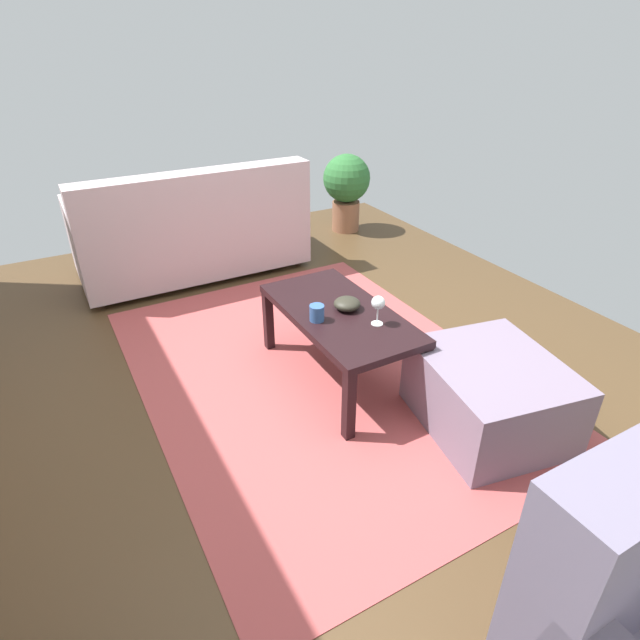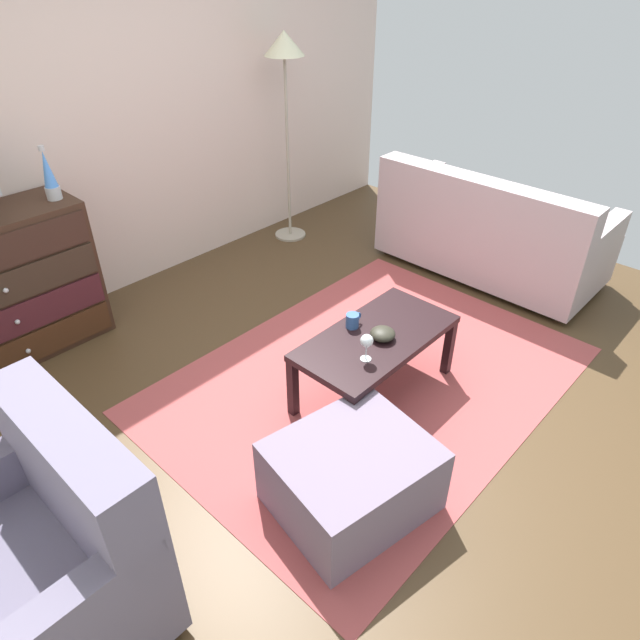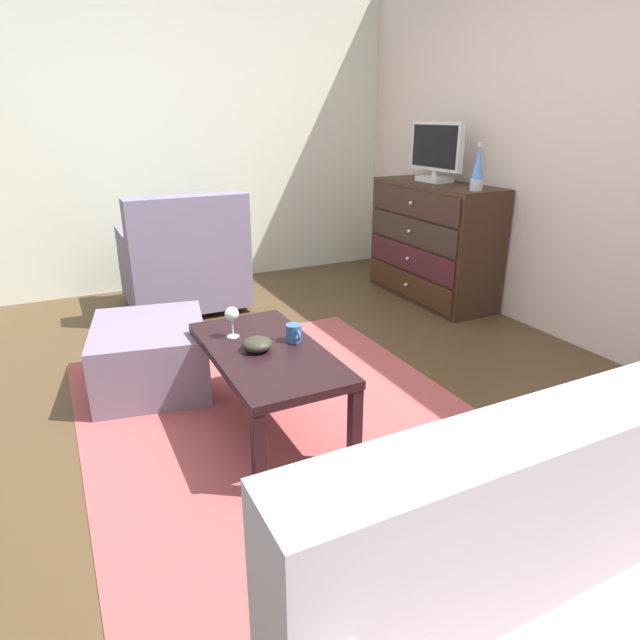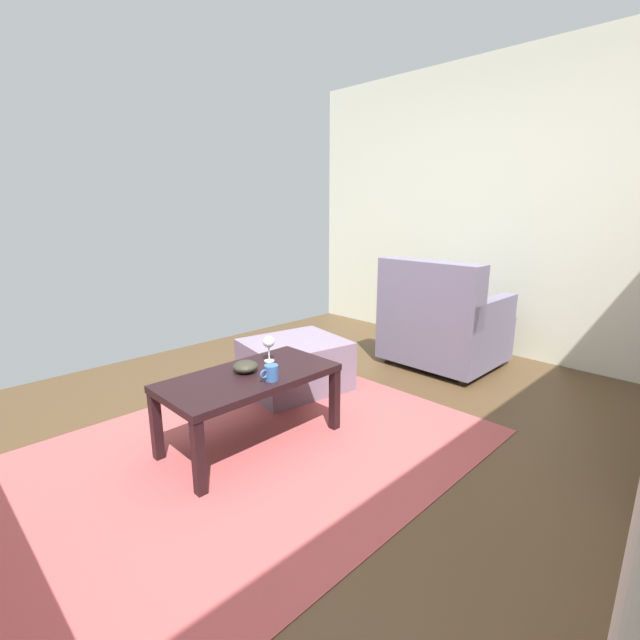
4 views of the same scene
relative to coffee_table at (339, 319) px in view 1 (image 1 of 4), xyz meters
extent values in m
cube|color=#4A3620|center=(-0.12, 0.28, -0.39)|extent=(5.66, 4.48, 0.05)
cube|color=#A44747|center=(0.08, 0.08, -0.36)|extent=(2.60, 1.90, 0.01)
cube|color=black|center=(-0.46, 0.22, -0.18)|extent=(0.05, 0.05, 0.38)
cube|color=black|center=(0.46, 0.22, -0.18)|extent=(0.05, 0.05, 0.38)
cube|color=black|center=(-0.46, -0.22, -0.18)|extent=(0.05, 0.05, 0.38)
cube|color=black|center=(0.46, -0.22, -0.18)|extent=(0.05, 0.05, 0.38)
cube|color=black|center=(0.00, 0.00, 0.03)|extent=(0.98, 0.50, 0.04)
cylinder|color=silver|center=(-0.21, -0.09, 0.06)|extent=(0.06, 0.06, 0.00)
cylinder|color=silver|center=(-0.21, -0.09, 0.10)|extent=(0.01, 0.01, 0.09)
sphere|color=silver|center=(-0.21, -0.09, 0.18)|extent=(0.07, 0.07, 0.07)
cylinder|color=#325795|center=(-0.03, 0.16, 0.10)|extent=(0.08, 0.08, 0.09)
torus|color=#325795|center=(0.02, 0.16, 0.10)|extent=(0.05, 0.01, 0.05)
ellipsoid|color=#2D2B21|center=(0.00, -0.04, 0.09)|extent=(0.14, 0.14, 0.06)
cylinder|color=#332319|center=(2.20, -0.51, -0.34)|extent=(0.05, 0.05, 0.05)
cylinder|color=#332319|center=(2.20, 1.05, -0.34)|extent=(0.05, 0.05, 0.05)
cylinder|color=#332319|center=(1.51, -0.51, -0.34)|extent=(0.05, 0.05, 0.05)
cylinder|color=#332319|center=(1.51, 1.05, -0.34)|extent=(0.05, 0.05, 0.05)
cube|color=#B2A1A7|center=(1.86, 0.27, -0.13)|extent=(0.85, 1.71, 0.38)
cube|color=#B2A1A7|center=(1.53, 0.27, 0.28)|extent=(0.20, 1.71, 0.42)
cube|color=#B2A1A7|center=(1.86, -0.53, 0.17)|extent=(0.81, 0.12, 0.20)
cube|color=#B2A1A7|center=(1.86, 1.07, 0.17)|extent=(0.81, 0.12, 0.20)
cylinder|color=#596A5A|center=(2.13, 0.08, 0.15)|extent=(0.16, 0.40, 0.16)
cube|color=slate|center=(-0.71, -0.43, -0.18)|extent=(0.80, 0.72, 0.37)
cylinder|color=brown|center=(2.06, -1.31, -0.23)|extent=(0.26, 0.26, 0.28)
sphere|color=#2D6B33|center=(2.06, -1.31, 0.13)|extent=(0.44, 0.44, 0.44)
camera|label=1|loc=(-2.07, 1.27, 1.38)|focal=29.17mm
camera|label=2|loc=(-2.10, -1.51, 1.90)|focal=31.30mm
camera|label=3|loc=(2.20, -0.81, 1.09)|focal=30.40mm
camera|label=4|loc=(1.36, 1.93, 0.96)|focal=24.93mm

